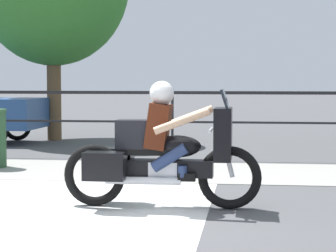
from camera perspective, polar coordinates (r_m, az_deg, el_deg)
ground_plane at (r=7.49m, az=-4.21°, el=-7.62°), size 120.00×120.00×0.00m
sidewalk_band at (r=10.80m, az=-0.66°, el=-3.96°), size 44.00×2.40×0.01m
crosswalk_band at (r=7.53m, az=-11.22°, el=-7.60°), size 3.76×6.00×0.01m
fence_railing at (r=12.35m, az=0.38°, el=1.77°), size 36.00×0.05×1.30m
motorcycle at (r=7.73m, az=-0.67°, el=-2.25°), size 2.36×0.76×1.50m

